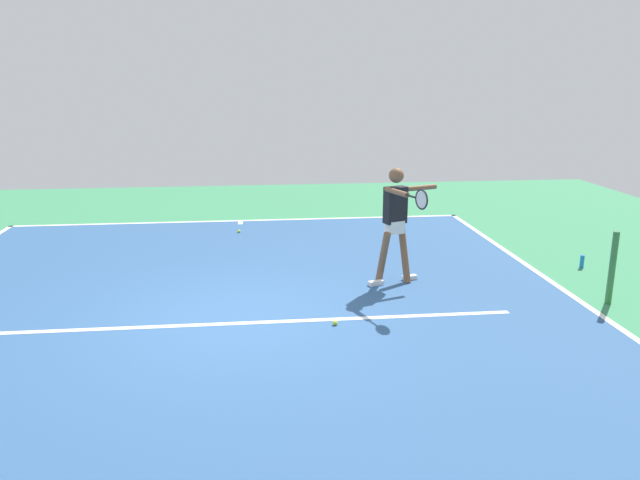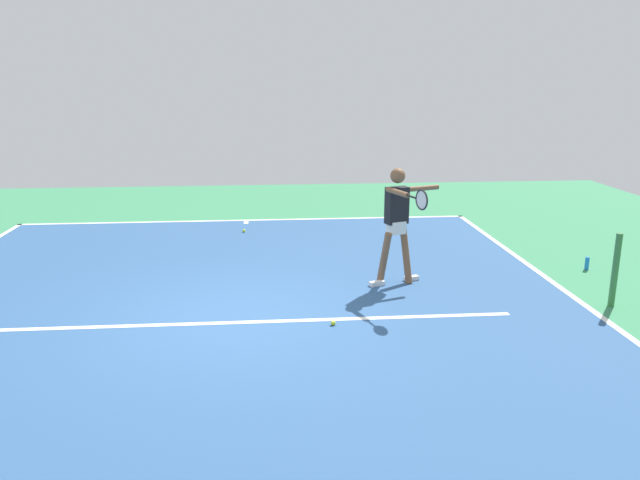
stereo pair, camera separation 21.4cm
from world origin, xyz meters
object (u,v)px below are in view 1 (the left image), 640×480
water_bottle (582,262)px  tennis_player (397,217)px  tennis_ball_centre_court (239,231)px  net_post (612,268)px  tennis_ball_by_baseline (335,323)px

water_bottle → tennis_player: bearing=7.5°
tennis_player → tennis_ball_centre_court: size_ratio=27.95×
water_bottle → tennis_ball_centre_court: bearing=-28.0°
tennis_ball_centre_court → water_bottle: size_ratio=0.30×
tennis_ball_centre_court → net_post: bearing=138.2°
tennis_player → tennis_ball_by_baseline: 2.24m
tennis_player → tennis_ball_centre_court: (2.51, -3.56, -1.04)m
net_post → tennis_player: 3.16m
net_post → tennis_ball_by_baseline: bearing=5.2°
net_post → tennis_player: (2.85, -1.24, 0.53)m
net_post → water_bottle: bearing=-107.1°
net_post → tennis_player: bearing=-23.5°
net_post → water_bottle: size_ratio=4.86×
tennis_ball_centre_court → water_bottle: water_bottle is taller
tennis_player → net_post: bearing=137.1°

